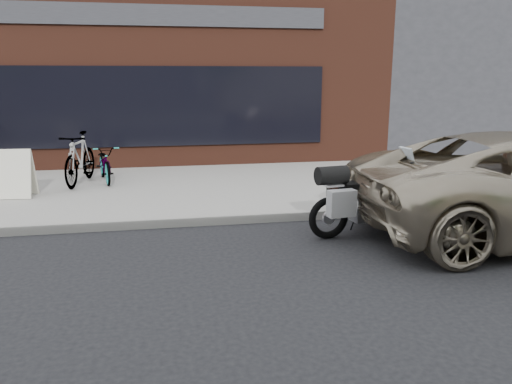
{
  "coord_description": "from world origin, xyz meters",
  "views": [
    {
      "loc": [
        -1.18,
        -4.04,
        2.46
      ],
      "look_at": [
        0.07,
        2.74,
        0.85
      ],
      "focal_mm": 35.0,
      "sensor_mm": 36.0,
      "label": 1
    }
  ],
  "objects": [
    {
      "name": "motorcycle",
      "position": [
        1.86,
        3.08,
        0.59
      ],
      "size": [
        2.15,
        0.9,
        1.37
      ],
      "rotation": [
        0.0,
        0.0,
        0.15
      ],
      "color": "black",
      "rests_on": "ground"
    },
    {
      "name": "neighbour_building",
      "position": [
        10.0,
        14.0,
        3.0
      ],
      "size": [
        10.0,
        10.0,
        6.0
      ],
      "primitive_type": "cube",
      "color": "#2A2A2F",
      "rests_on": "ground"
    },
    {
      "name": "sandwich_sign",
      "position": [
        -4.01,
        6.15,
        0.62
      ],
      "size": [
        0.63,
        0.58,
        0.94
      ],
      "rotation": [
        0.0,
        0.0,
        -0.08
      ],
      "color": "silver",
      "rests_on": "near_sidewalk"
    },
    {
      "name": "bicycle_rear",
      "position": [
        -3.0,
        7.18,
        0.71
      ],
      "size": [
        0.85,
        1.93,
        1.12
      ],
      "primitive_type": "imported",
      "rotation": [
        0.0,
        0.0,
        -0.18
      ],
      "color": "gray",
      "rests_on": "near_sidewalk"
    },
    {
      "name": "ground",
      "position": [
        0.0,
        0.0,
        0.0
      ],
      "size": [
        120.0,
        120.0,
        0.0
      ],
      "primitive_type": "plane",
      "color": "black",
      "rests_on": "ground"
    },
    {
      "name": "near_sidewalk",
      "position": [
        0.0,
        7.0,
        0.07
      ],
      "size": [
        44.0,
        6.0,
        0.15
      ],
      "primitive_type": "cube",
      "color": "gray",
      "rests_on": "ground"
    },
    {
      "name": "bicycle_front",
      "position": [
        -2.5,
        7.34,
        0.56
      ],
      "size": [
        0.87,
        1.64,
        0.82
      ],
      "primitive_type": "imported",
      "rotation": [
        0.0,
        0.0,
        0.22
      ],
      "color": "gray",
      "rests_on": "near_sidewalk"
    },
    {
      "name": "storefront",
      "position": [
        -2.0,
        13.98,
        2.25
      ],
      "size": [
        14.0,
        10.07,
        4.5
      ],
      "color": "#4E2519",
      "rests_on": "ground"
    }
  ]
}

